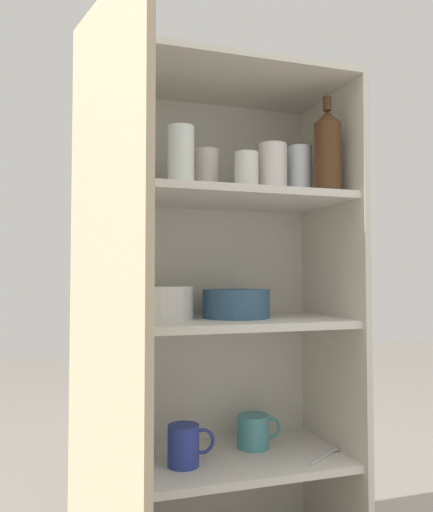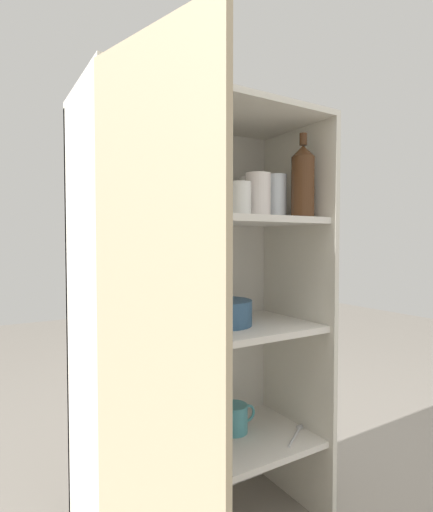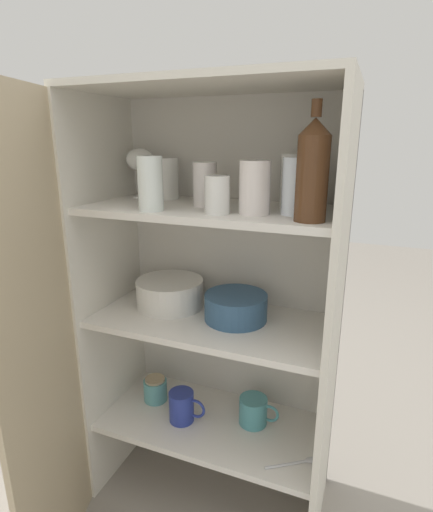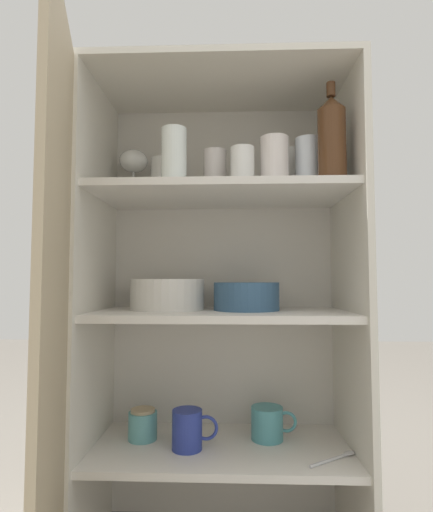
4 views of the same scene
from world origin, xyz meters
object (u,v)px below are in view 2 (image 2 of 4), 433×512
object	(u,v)px
wine_bottle	(303,181)
plate_stack_white	(152,317)
storage_jar	(132,450)
coffee_mug_primary	(185,443)
mixing_bowl_large	(222,312)

from	to	relation	value
wine_bottle	plate_stack_white	xyz separation A→B (m)	(-0.45, 0.14, -0.41)
wine_bottle	storage_jar	bearing A→B (deg)	165.40
coffee_mug_primary	storage_jar	distance (m)	0.15
wine_bottle	mixing_bowl_large	world-z (taller)	wine_bottle
wine_bottle	plate_stack_white	world-z (taller)	wine_bottle
wine_bottle	coffee_mug_primary	distance (m)	0.87
wine_bottle	coffee_mug_primary	size ratio (longest dim) A/B	2.12
mixing_bowl_large	plate_stack_white	bearing A→B (deg)	175.95
mixing_bowl_large	storage_jar	xyz separation A→B (m)	(-0.30, 0.01, -0.37)
wine_bottle	plate_stack_white	distance (m)	0.63
wine_bottle	storage_jar	size ratio (longest dim) A/B	3.10
plate_stack_white	storage_jar	xyz separation A→B (m)	(-0.07, -0.01, -0.37)
storage_jar	mixing_bowl_large	bearing A→B (deg)	-1.45
plate_stack_white	coffee_mug_primary	distance (m)	0.38
wine_bottle	coffee_mug_primary	xyz separation A→B (m)	(-0.38, 0.07, -0.78)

